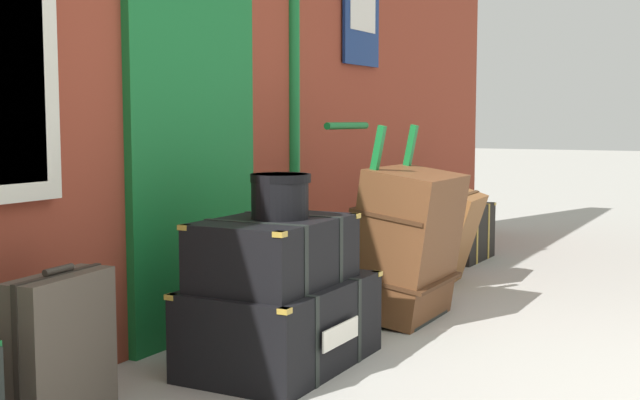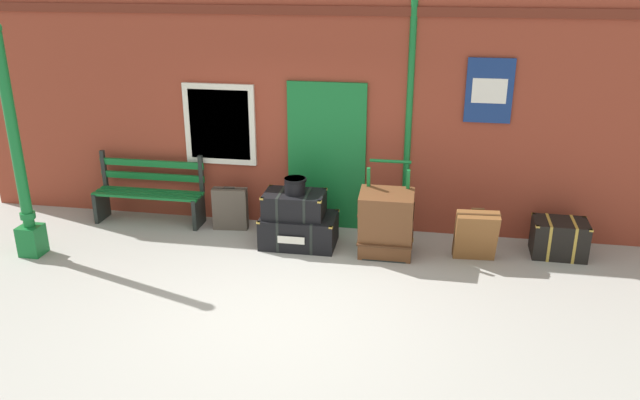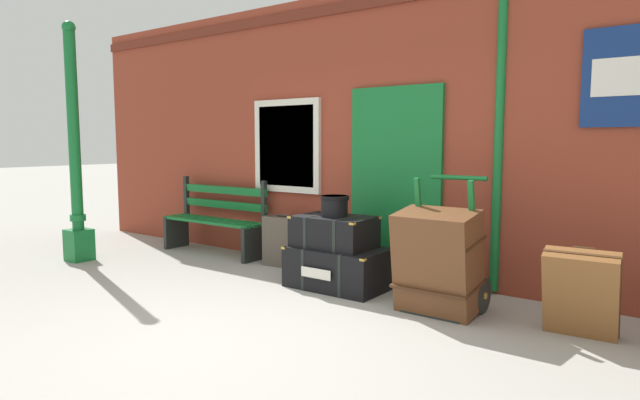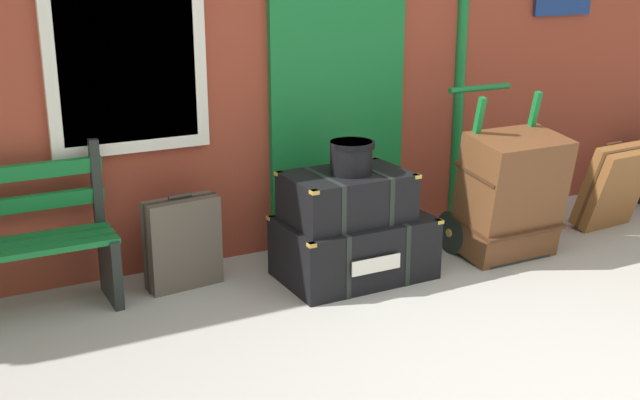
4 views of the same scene
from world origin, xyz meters
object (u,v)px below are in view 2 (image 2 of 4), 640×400
object	(u,v)px
porters_trolley	(387,232)
corner_trunk	(559,238)
large_brown_trunk	(386,224)
suitcase_olive	(230,209)
steamer_trunk_middle	(294,204)
round_hatbox	(295,185)
platform_bench	(150,193)
lamp_post	(20,173)
steamer_trunk_base	(299,230)
suitcase_slate	(476,235)

from	to	relation	value
porters_trolley	corner_trunk	world-z (taller)	porters_trolley
large_brown_trunk	suitcase_olive	world-z (taller)	large_brown_trunk
steamer_trunk_middle	round_hatbox	xyz separation A→B (m)	(0.02, -0.02, 0.28)
platform_bench	suitcase_olive	size ratio (longest dim) A/B	2.48
large_brown_trunk	corner_trunk	world-z (taller)	large_brown_trunk
porters_trolley	large_brown_trunk	size ratio (longest dim) A/B	1.29
platform_bench	porters_trolley	size ratio (longest dim) A/B	1.33
steamer_trunk_middle	platform_bench	bearing A→B (deg)	169.08
lamp_post	corner_trunk	bearing A→B (deg)	9.85
round_hatbox	steamer_trunk_base	bearing A→B (deg)	26.18
lamp_post	corner_trunk	world-z (taller)	lamp_post
lamp_post	suitcase_olive	xyz separation A→B (m)	(2.29, 1.29, -0.83)
platform_bench	lamp_post	bearing A→B (deg)	-127.84
suitcase_slate	large_brown_trunk	bearing A→B (deg)	-175.18
steamer_trunk_middle	large_brown_trunk	size ratio (longest dim) A/B	0.88
platform_bench	suitcase_slate	xyz separation A→B (m)	(4.64, -0.53, -0.09)
suitcase_olive	corner_trunk	bearing A→B (deg)	-1.48
steamer_trunk_base	suitcase_slate	size ratio (longest dim) A/B	1.43
lamp_post	platform_bench	world-z (taller)	lamp_post
steamer_trunk_base	corner_trunk	distance (m)	3.42
suitcase_slate	platform_bench	bearing A→B (deg)	173.49
round_hatbox	suitcase_slate	world-z (taller)	round_hatbox
steamer_trunk_middle	large_brown_trunk	xyz separation A→B (m)	(1.24, -0.19, -0.11)
steamer_trunk_base	suitcase_olive	world-z (taller)	suitcase_olive
steamer_trunk_base	porters_trolley	bearing A→B (deg)	-0.63
round_hatbox	large_brown_trunk	distance (m)	1.30
large_brown_trunk	porters_trolley	bearing A→B (deg)	90.00
lamp_post	suitcase_slate	bearing A→B (deg)	8.23
steamer_trunk_base	large_brown_trunk	bearing A→B (deg)	-9.00
porters_trolley	platform_bench	bearing A→B (deg)	172.66
steamer_trunk_base	corner_trunk	xyz separation A→B (m)	(3.41, 0.26, 0.03)
steamer_trunk_base	steamer_trunk_middle	size ratio (longest dim) A/B	1.24
lamp_post	porters_trolley	xyz separation A→B (m)	(4.56, 0.90, -0.86)
lamp_post	porters_trolley	world-z (taller)	lamp_post
round_hatbox	large_brown_trunk	size ratio (longest dim) A/B	0.31
platform_bench	steamer_trunk_middle	distance (m)	2.31
lamp_post	suitcase_olive	distance (m)	2.76
round_hatbox	suitcase_olive	size ratio (longest dim) A/B	0.45
lamp_post	porters_trolley	bearing A→B (deg)	11.20
steamer_trunk_base	steamer_trunk_middle	world-z (taller)	steamer_trunk_middle
steamer_trunk_middle	corner_trunk	bearing A→B (deg)	4.31
platform_bench	suitcase_slate	bearing A→B (deg)	-6.51
lamp_post	steamer_trunk_middle	bearing A→B (deg)	15.45
porters_trolley	steamer_trunk_base	bearing A→B (deg)	179.37
suitcase_olive	corner_trunk	size ratio (longest dim) A/B	0.92
porters_trolley	corner_trunk	bearing A→B (deg)	7.06
platform_bench	round_hatbox	distance (m)	2.37
platform_bench	suitcase_olive	xyz separation A→B (m)	(1.24, -0.06, -0.14)
steamer_trunk_base	round_hatbox	xyz separation A→B (m)	(-0.04, -0.02, 0.65)
platform_bench	steamer_trunk_middle	world-z (taller)	platform_bench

